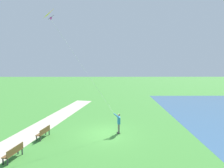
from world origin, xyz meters
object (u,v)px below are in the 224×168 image
Objects in this scene: park_bench_near_walkway at (44,132)px; park_bench_far_walkway at (14,152)px; flying_kite at (55,15)px; person_kite_flyer at (119,122)px.

park_bench_near_walkway and park_bench_far_walkway have the same top height.
park_bench_far_walkway is (0.71, 3.43, 0.00)m from park_bench_near_walkway.
flying_kite is 10.35m from park_bench_far_walkway.
person_kite_flyer is 10.22m from flying_kite.
park_bench_near_walkway is 3.50m from park_bench_far_walkway.
person_kite_flyer is 0.21× the size of flying_kite.
flying_kite reaches higher than park_bench_far_walkway.
park_bench_near_walkway is at bearing -101.69° from park_bench_far_walkway.
person_kite_flyer reaches higher than park_bench_near_walkway.
flying_kite is at bearing -113.94° from park_bench_far_walkway.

